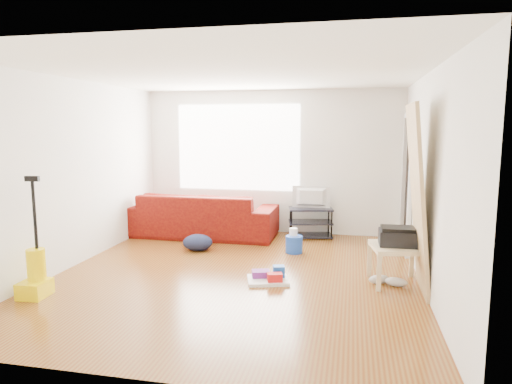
% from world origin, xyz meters
% --- Properties ---
extents(room, '(4.51, 5.01, 2.51)m').
position_xyz_m(room, '(0.07, 0.15, 1.25)').
color(room, '#6B2F10').
rests_on(room, ground).
extents(sofa, '(2.56, 1.00, 0.75)m').
position_xyz_m(sofa, '(-1.12, 1.95, 0.00)').
color(sofa, '#410306').
rests_on(sofa, ground).
extents(tv_stand, '(0.79, 0.55, 0.50)m').
position_xyz_m(tv_stand, '(0.73, 2.22, 0.26)').
color(tv_stand, black).
rests_on(tv_stand, ground).
extents(tv, '(0.64, 0.08, 0.37)m').
position_xyz_m(tv, '(0.73, 2.22, 0.69)').
color(tv, black).
rests_on(tv, tv_stand).
extents(side_table, '(0.66, 0.66, 0.47)m').
position_xyz_m(side_table, '(1.95, 0.09, 0.40)').
color(side_table, tan).
rests_on(side_table, ground).
extents(printer, '(0.43, 0.33, 0.22)m').
position_xyz_m(printer, '(1.95, 0.09, 0.58)').
color(printer, black).
rests_on(printer, side_table).
extents(bucket, '(0.32, 0.32, 0.26)m').
position_xyz_m(bucket, '(0.58, 1.19, 0.00)').
color(bucket, blue).
rests_on(bucket, ground).
extents(toilet_paper, '(0.12, 0.12, 0.11)m').
position_xyz_m(toilet_paper, '(0.57, 1.22, 0.18)').
color(toilet_paper, white).
rests_on(toilet_paper, bucket).
extents(cleaning_tray, '(0.58, 0.51, 0.18)m').
position_xyz_m(cleaning_tray, '(0.45, -0.15, 0.05)').
color(cleaning_tray, white).
rests_on(cleaning_tray, ground).
extents(backpack, '(0.52, 0.45, 0.25)m').
position_xyz_m(backpack, '(-0.87, 1.01, 0.00)').
color(backpack, black).
rests_on(backpack, ground).
extents(sneakers, '(0.47, 0.24, 0.11)m').
position_xyz_m(sneakers, '(1.85, 0.02, 0.05)').
color(sneakers, silver).
rests_on(sneakers, ground).
extents(vacuum, '(0.30, 0.34, 1.34)m').
position_xyz_m(vacuum, '(-2.00, -1.16, 0.25)').
color(vacuum, '#F7D701').
rests_on(vacuum, ground).
extents(door_panel, '(0.27, 0.85, 2.12)m').
position_xyz_m(door_panel, '(2.13, -0.10, 0.00)').
color(door_panel, '#A1775A').
rests_on(door_panel, ground).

